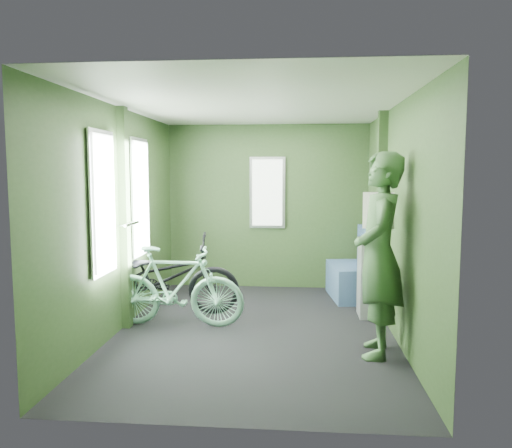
{
  "coord_description": "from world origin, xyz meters",
  "views": [
    {
      "loc": [
        0.44,
        -5.02,
        1.63
      ],
      "look_at": [
        0.0,
        0.1,
        1.1
      ],
      "focal_mm": 35.0,
      "sensor_mm": 36.0,
      "label": 1
    }
  ],
  "objects_px": {
    "passenger": "(379,255)",
    "bench_seat": "(352,277)",
    "bicycle_black": "(164,316)",
    "waste_box": "(371,278)",
    "bicycle_mint": "(175,328)"
  },
  "relations": [
    {
      "from": "passenger",
      "to": "bench_seat",
      "type": "distance_m",
      "value": 2.14
    },
    {
      "from": "waste_box",
      "to": "bench_seat",
      "type": "relative_size",
      "value": 0.96
    },
    {
      "from": "bicycle_black",
      "to": "bench_seat",
      "type": "relative_size",
      "value": 1.85
    },
    {
      "from": "bicycle_black",
      "to": "passenger",
      "type": "bearing_deg",
      "value": -121.6
    },
    {
      "from": "bicycle_black",
      "to": "bench_seat",
      "type": "xyz_separation_m",
      "value": [
        2.23,
        1.03,
        0.27
      ]
    },
    {
      "from": "waste_box",
      "to": "bench_seat",
      "type": "height_order",
      "value": "bench_seat"
    },
    {
      "from": "passenger",
      "to": "waste_box",
      "type": "xyz_separation_m",
      "value": [
        0.11,
        1.22,
        -0.46
      ]
    },
    {
      "from": "bicycle_black",
      "to": "passenger",
      "type": "xyz_separation_m",
      "value": [
        2.23,
        -1.02,
        0.91
      ]
    },
    {
      "from": "bicycle_black",
      "to": "bicycle_mint",
      "type": "distance_m",
      "value": 0.47
    },
    {
      "from": "bicycle_mint",
      "to": "waste_box",
      "type": "distance_m",
      "value": 2.25
    },
    {
      "from": "bicycle_black",
      "to": "waste_box",
      "type": "relative_size",
      "value": 1.93
    },
    {
      "from": "passenger",
      "to": "bench_seat",
      "type": "relative_size",
      "value": 1.95
    },
    {
      "from": "bicycle_black",
      "to": "bench_seat",
      "type": "distance_m",
      "value": 2.47
    },
    {
      "from": "bicycle_black",
      "to": "bench_seat",
      "type": "height_order",
      "value": "bench_seat"
    },
    {
      "from": "bench_seat",
      "to": "passenger",
      "type": "bearing_deg",
      "value": -97.12
    }
  ]
}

